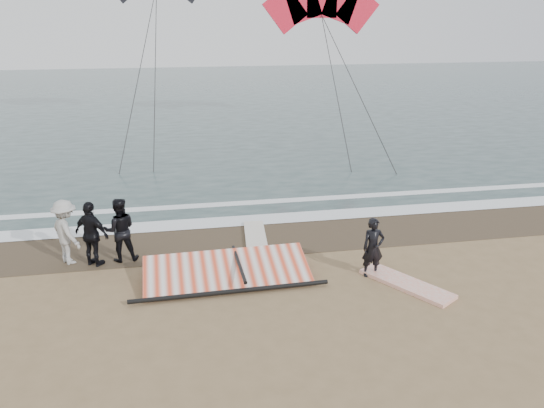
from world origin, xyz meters
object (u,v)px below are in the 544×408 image
Objects in this scene: man_main at (373,248)px; sail_rig at (224,271)px; board_white at (406,284)px; board_cream at (255,237)px.

man_main reaches higher than sail_rig.
board_white is at bearing -15.16° from sail_rig.
man_main is at bearing 102.31° from board_white.
man_main is 0.33× the size of sail_rig.
board_cream is at bearing 130.65° from man_main.
board_cream is at bearing 99.69° from board_white.
board_cream is (-3.26, 3.61, -0.00)m from board_white.
sail_rig is at bearing 132.47° from board_white.
board_white is (0.67, -0.68, -0.74)m from man_main.
sail_rig is at bearing 171.29° from man_main.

